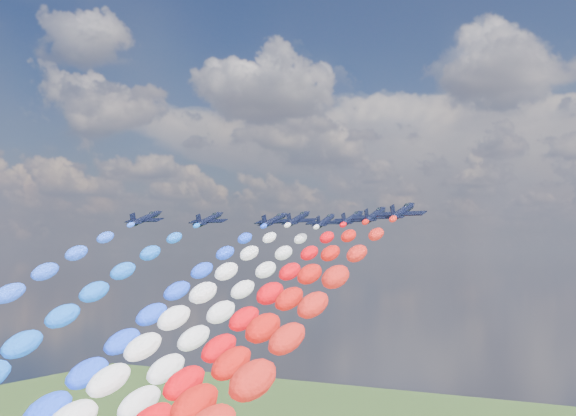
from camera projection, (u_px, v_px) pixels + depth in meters
The scene contains 14 objects.
jet_0 at pixel (146, 218), 156.30m from camera, with size 8.58×11.50×2.53m, color black, non-canonical shape.
jet_1 at pixel (209, 219), 160.92m from camera, with size 8.58×11.50×2.53m, color black, non-canonical shape.
trail_1 at pixel (4, 381), 112.05m from camera, with size 5.73×104.46×55.86m, color blue, non-canonical shape.
jet_2 at pixel (274, 220), 164.28m from camera, with size 8.58×11.50×2.53m, color black, non-canonical shape.
trail_2 at pixel (103, 377), 115.40m from camera, with size 5.73×104.46×55.86m, color #1B44FA, non-canonical shape.
jet_3 at pixel (298, 219), 157.62m from camera, with size 8.58×11.50×2.53m, color black, non-canonical shape.
trail_3 at pixel (126, 385), 108.74m from camera, with size 5.73×104.46×55.86m, color white, non-canonical shape.
jet_4 at pixel (326, 221), 168.81m from camera, with size 8.58×11.50×2.53m, color black, non-canonical shape.
trail_4 at pixel (181, 373), 119.94m from camera, with size 5.73×104.46×55.86m, color silver, non-canonical shape.
jet_5 at pixel (352, 218), 155.87m from camera, with size 8.58×11.50×2.53m, color black, non-canonical shape.
trail_5 at pixel (203, 387), 107.00m from camera, with size 5.73×104.46×55.86m, color red, non-canonical shape.
jet_6 at pixel (375, 215), 141.67m from camera, with size 8.58×11.50×2.53m, color black, non-canonical shape.
trail_6 at pixel (214, 408), 92.80m from camera, with size 5.73×104.46×55.86m, color red, non-canonical shape.
jet_7 at pixel (402, 211), 129.11m from camera, with size 8.58×11.50×2.53m, color black, non-canonical shape.
Camera 1 is at (73.16, -130.06, 103.18)m, focal length 46.28 mm.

